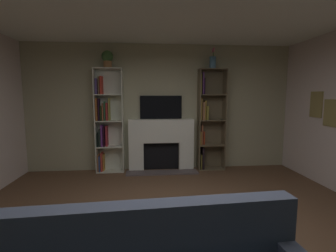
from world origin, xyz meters
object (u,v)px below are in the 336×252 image
Objects in this scene: fireplace at (161,143)px; bookshelf_left at (106,122)px; tv at (161,107)px; vase_with_flowers at (213,62)px; potted_plant at (107,58)px; bookshelf_right at (208,121)px.

bookshelf_left reaches higher than fireplace.
tv is 1.48m from vase_with_flowers.
fireplace is at bearing -90.00° from tv.
potted_plant is 0.79× the size of vase_with_flowers.
tv is 1.08m from bookshelf_right.
bookshelf_left is 2.62m from vase_with_flowers.
fireplace is 0.79m from tv.
bookshelf_left is (-1.17, 0.01, 0.47)m from fireplace.
tv is 2.06× the size of vase_with_flowers.
vase_with_flowers is at bearing -1.29° from bookshelf_left.
bookshelf_right is 2.51m from potted_plant.
potted_plant is at bearing -173.80° from tv.
tv is 2.62× the size of potted_plant.
fireplace is 2.08m from vase_with_flowers.
vase_with_flowers reaches higher than tv.
potted_plant is (0.07, -0.05, 1.33)m from bookshelf_left.
tv is 0.41× the size of bookshelf_left.
fireplace is 1.66× the size of tv.
tv is at bearing 6.20° from potted_plant.
vase_with_flowers reaches higher than fireplace.
bookshelf_left is 5.00× the size of vase_with_flowers.
bookshelf_right is 1.27m from vase_with_flowers.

